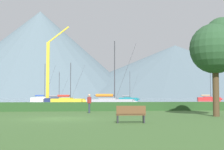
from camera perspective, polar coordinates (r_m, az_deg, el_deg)
name	(u,v)px	position (r m, az deg, el deg)	size (l,w,h in m)	color
ground_plane	(58,119)	(21.59, -9.49, -7.58)	(1000.00, 1000.00, 0.00)	#3D602D
harbor_water	(67,99)	(158.54, -7.82, -4.18)	(320.00, 246.00, 0.00)	#8499A8
hedge_line	(62,107)	(32.56, -8.83, -5.50)	(80.00, 1.20, 0.87)	#284C23
sailboat_slip_0	(68,101)	(62.43, -7.66, -4.47)	(7.20, 4.28, 7.78)	gold
sailboat_slip_1	(57,100)	(82.31, -9.54, -4.27)	(7.00, 3.65, 7.45)	navy
sailboat_slip_2	(111,102)	(45.49, -0.10, -4.77)	(7.56, 4.18, 9.19)	#9E9EA3
sailboat_slip_3	(43,99)	(95.45, -11.99, -4.11)	(7.67, 3.39, 10.76)	white
sailboat_slip_5	(209,99)	(105.00, 16.65, -3.98)	(7.98, 3.82, 10.34)	red
sailboat_slip_7	(129,99)	(104.64, 2.93, -4.17)	(6.94, 3.47, 9.45)	#19707A
park_bench_near_path	(131,113)	(18.01, 3.32, -6.72)	(1.64, 0.58, 0.95)	brown
person_seated_viewer	(89,102)	(28.43, -4.00, -4.71)	(0.36, 0.56, 1.65)	#2D3347
park_tree	(216,46)	(25.25, 17.83, 4.91)	(3.71, 3.71, 7.30)	#4C3823
dock_crane	(48,75)	(85.79, -11.07, -0.01)	(6.38, 2.00, 19.82)	#333338
distant_hill_central_peak	(40,54)	(318.44, -12.54, 3.60)	(187.52, 187.52, 82.74)	slate
distant_hill_far_shoulder	(175,71)	(343.02, 11.01, 0.66)	(259.06, 259.06, 54.03)	slate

